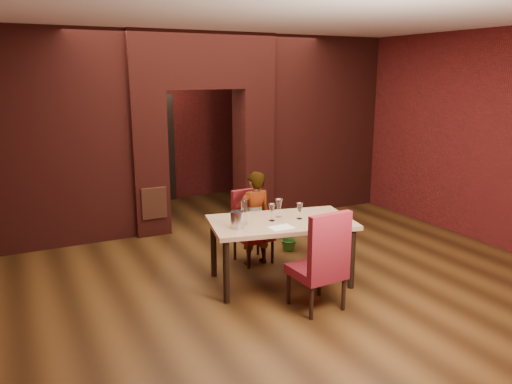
% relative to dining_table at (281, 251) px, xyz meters
% --- Properties ---
extents(floor, '(8.00, 8.00, 0.00)m').
position_rel_dining_table_xyz_m(floor, '(0.05, 0.75, -0.40)').
color(floor, '#452A11').
rests_on(floor, ground).
extents(ceiling, '(7.00, 8.00, 0.04)m').
position_rel_dining_table_xyz_m(ceiling, '(0.05, 0.75, 2.80)').
color(ceiling, silver).
rests_on(ceiling, ground).
extents(wall_back, '(7.00, 0.04, 3.20)m').
position_rel_dining_table_xyz_m(wall_back, '(0.05, 4.75, 1.20)').
color(wall_back, maroon).
rests_on(wall_back, ground).
extents(wall_right, '(0.04, 8.00, 3.20)m').
position_rel_dining_table_xyz_m(wall_right, '(3.55, 0.75, 1.20)').
color(wall_right, maroon).
rests_on(wall_right, ground).
extents(pillar_left, '(0.55, 0.55, 2.30)m').
position_rel_dining_table_xyz_m(pillar_left, '(-0.90, 2.75, 0.75)').
color(pillar_left, maroon).
rests_on(pillar_left, ground).
extents(pillar_right, '(0.55, 0.55, 2.30)m').
position_rel_dining_table_xyz_m(pillar_right, '(1.00, 2.75, 0.75)').
color(pillar_right, maroon).
rests_on(pillar_right, ground).
extents(lintel, '(2.45, 0.55, 0.90)m').
position_rel_dining_table_xyz_m(lintel, '(0.05, 2.75, 2.35)').
color(lintel, maroon).
rests_on(lintel, ground).
extents(wing_wall_left, '(2.28, 0.35, 3.20)m').
position_rel_dining_table_xyz_m(wing_wall_left, '(-2.32, 2.75, 1.20)').
color(wing_wall_left, maroon).
rests_on(wing_wall_left, ground).
extents(wing_wall_right, '(2.28, 0.35, 3.20)m').
position_rel_dining_table_xyz_m(wing_wall_right, '(2.41, 2.75, 1.20)').
color(wing_wall_right, maroon).
rests_on(wing_wall_right, ground).
extents(vent_panel, '(0.40, 0.03, 0.50)m').
position_rel_dining_table_xyz_m(vent_panel, '(-0.90, 2.46, 0.15)').
color(vent_panel, '#A04F2E').
rests_on(vent_panel, ground).
extents(rear_door, '(0.90, 0.08, 2.10)m').
position_rel_dining_table_xyz_m(rear_door, '(-0.35, 4.69, 0.65)').
color(rear_door, black).
rests_on(rear_door, ground).
extents(rear_door_frame, '(1.02, 0.04, 2.22)m').
position_rel_dining_table_xyz_m(rear_door_frame, '(-0.35, 4.65, 0.65)').
color(rear_door_frame, black).
rests_on(rear_door_frame, ground).
extents(dining_table, '(1.88, 1.30, 0.81)m').
position_rel_dining_table_xyz_m(dining_table, '(0.00, 0.00, 0.00)').
color(dining_table, tan).
rests_on(dining_table, ground).
extents(chair_far, '(0.48, 0.48, 0.99)m').
position_rel_dining_table_xyz_m(chair_far, '(0.01, 0.78, 0.09)').
color(chair_far, maroon).
rests_on(chair_far, ground).
extents(chair_near, '(0.55, 0.55, 1.14)m').
position_rel_dining_table_xyz_m(chair_near, '(0.01, -0.78, 0.17)').
color(chair_near, maroon).
rests_on(chair_near, ground).
extents(person_seated, '(0.47, 0.31, 1.29)m').
position_rel_dining_table_xyz_m(person_seated, '(-0.01, 0.70, 0.24)').
color(person_seated, white).
rests_on(person_seated, ground).
extents(wine_glass_a, '(0.09, 0.09, 0.21)m').
position_rel_dining_table_xyz_m(wine_glass_a, '(-0.11, 0.03, 0.51)').
color(wine_glass_a, silver).
rests_on(wine_glass_a, dining_table).
extents(wine_glass_b, '(0.09, 0.09, 0.23)m').
position_rel_dining_table_xyz_m(wine_glass_b, '(0.04, 0.13, 0.52)').
color(wine_glass_b, white).
rests_on(wine_glass_b, dining_table).
extents(wine_glass_c, '(0.08, 0.08, 0.20)m').
position_rel_dining_table_xyz_m(wine_glass_c, '(0.23, -0.04, 0.50)').
color(wine_glass_c, white).
rests_on(wine_glass_c, dining_table).
extents(tasting_sheet, '(0.27, 0.20, 0.00)m').
position_rel_dining_table_xyz_m(tasting_sheet, '(-0.15, -0.26, 0.40)').
color(tasting_sheet, white).
rests_on(tasting_sheet, dining_table).
extents(wine_bucket, '(0.16, 0.16, 0.20)m').
position_rel_dining_table_xyz_m(wine_bucket, '(-0.60, -0.03, 0.50)').
color(wine_bucket, '#B5B5BD').
rests_on(wine_bucket, dining_table).
extents(water_bottle, '(0.07, 0.07, 0.30)m').
position_rel_dining_table_xyz_m(water_bottle, '(-0.46, 0.08, 0.55)').
color(water_bottle, silver).
rests_on(water_bottle, dining_table).
extents(potted_plant, '(0.44, 0.42, 0.38)m').
position_rel_dining_table_xyz_m(potted_plant, '(0.68, 0.94, -0.21)').
color(potted_plant, '#2D5E1C').
rests_on(potted_plant, ground).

